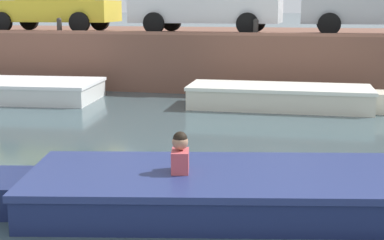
# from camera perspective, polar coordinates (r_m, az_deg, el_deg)

# --- Properties ---
(ground_plane) EXTENTS (400.00, 400.00, 0.00)m
(ground_plane) POSITION_cam_1_polar(r_m,az_deg,el_deg) (8.24, 1.39, -4.68)
(ground_plane) COLOR #3D5156
(far_quay_wall) EXTENTS (60.00, 6.00, 1.61)m
(far_quay_wall) POSITION_cam_1_polar(r_m,az_deg,el_deg) (17.37, 7.23, 6.76)
(far_quay_wall) COLOR brown
(far_quay_wall) RESTS_ON ground
(far_wall_coping) EXTENTS (60.00, 0.24, 0.08)m
(far_wall_coping) POSITION_cam_1_polar(r_m,az_deg,el_deg) (14.45, 6.33, 9.10)
(far_wall_coping) COLOR #925F4C
(far_wall_coping) RESTS_ON far_quay_wall
(boat_moored_central_cream) EXTENTS (5.10, 1.57, 0.54)m
(boat_moored_central_cream) POSITION_cam_1_polar(r_m,az_deg,el_deg) (12.83, 10.21, 2.40)
(boat_moored_central_cream) COLOR silver
(boat_moored_central_cream) RESTS_ON ground
(motorboat_passing) EXTENTS (6.21, 2.67, 0.94)m
(motorboat_passing) POSITION_cam_1_polar(r_m,az_deg,el_deg) (6.40, 3.38, -7.49)
(motorboat_passing) COLOR navy
(motorboat_passing) RESTS_ON ground
(car_leftmost_yellow) EXTENTS (4.01, 2.02, 1.54)m
(car_leftmost_yellow) POSITION_cam_1_polar(r_m,az_deg,el_deg) (17.37, -14.55, 11.93)
(car_leftmost_yellow) COLOR yellow
(car_leftmost_yellow) RESTS_ON far_quay_wall
(car_left_inner_white) EXTENTS (4.31, 2.10, 1.54)m
(car_left_inner_white) POSITION_cam_1_polar(r_m,az_deg,el_deg) (15.83, 1.82, 12.34)
(car_left_inner_white) COLOR white
(car_left_inner_white) RESTS_ON far_quay_wall
(car_centre_silver) EXTENTS (3.92, 1.91, 1.54)m
(car_centre_silver) POSITION_cam_1_polar(r_m,az_deg,el_deg) (15.69, 19.14, 11.69)
(car_centre_silver) COLOR #B7BABC
(car_centre_silver) RESTS_ON far_quay_wall
(mooring_bollard_west) EXTENTS (0.15, 0.15, 0.45)m
(mooring_bollard_west) POSITION_cam_1_polar(r_m,az_deg,el_deg) (16.10, -13.97, 9.82)
(mooring_bollard_west) COLOR #2D2B28
(mooring_bollard_west) RESTS_ON far_quay_wall
(mooring_bollard_mid) EXTENTS (0.15, 0.15, 0.45)m
(mooring_bollard_mid) POSITION_cam_1_polar(r_m,az_deg,el_deg) (14.56, 6.81, 9.90)
(mooring_bollard_mid) COLOR #2D2B28
(mooring_bollard_mid) RESTS_ON far_quay_wall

